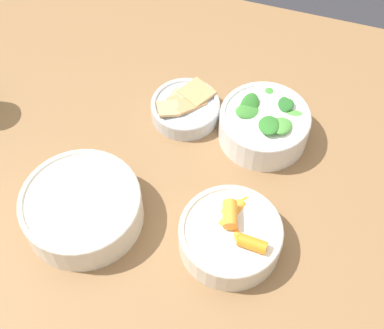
{
  "coord_description": "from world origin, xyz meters",
  "views": [
    {
      "loc": [
        -0.16,
        0.46,
        1.51
      ],
      "look_at": [
        0.0,
        -0.04,
        0.77
      ],
      "focal_mm": 50.0,
      "sensor_mm": 36.0,
      "label": 1
    }
  ],
  "objects_px": {
    "bowl_beans_hotdog": "(82,208)",
    "bowl_cookies": "(185,107)",
    "bowl_carrots": "(231,235)",
    "bowl_greens": "(265,124)"
  },
  "relations": [
    {
      "from": "bowl_greens",
      "to": "bowl_beans_hotdog",
      "type": "xyz_separation_m",
      "value": [
        0.24,
        0.26,
        -0.01
      ]
    },
    {
      "from": "bowl_greens",
      "to": "bowl_cookies",
      "type": "height_order",
      "value": "bowl_greens"
    },
    {
      "from": "bowl_beans_hotdog",
      "to": "bowl_cookies",
      "type": "relative_size",
      "value": 1.48
    },
    {
      "from": "bowl_beans_hotdog",
      "to": "bowl_cookies",
      "type": "xyz_separation_m",
      "value": [
        -0.09,
        -0.26,
        -0.01
      ]
    },
    {
      "from": "bowl_greens",
      "to": "bowl_beans_hotdog",
      "type": "distance_m",
      "value": 0.35
    },
    {
      "from": "bowl_carrots",
      "to": "bowl_greens",
      "type": "height_order",
      "value": "bowl_greens"
    },
    {
      "from": "bowl_carrots",
      "to": "bowl_beans_hotdog",
      "type": "distance_m",
      "value": 0.24
    },
    {
      "from": "bowl_greens",
      "to": "bowl_beans_hotdog",
      "type": "height_order",
      "value": "bowl_greens"
    },
    {
      "from": "bowl_cookies",
      "to": "bowl_carrots",
      "type": "bearing_deg",
      "value": 123.02
    },
    {
      "from": "bowl_carrots",
      "to": "bowl_greens",
      "type": "relative_size",
      "value": 1.01
    }
  ]
}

